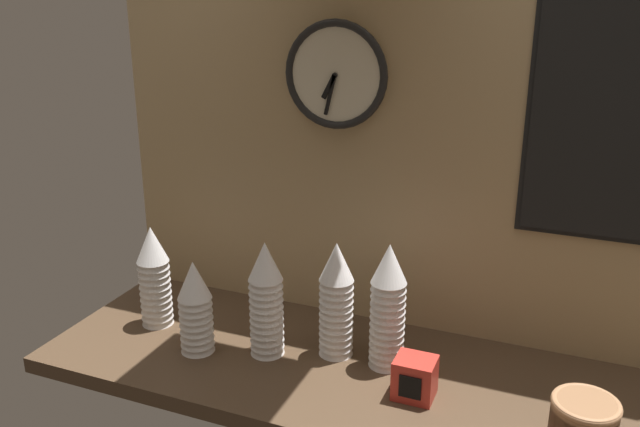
{
  "coord_description": "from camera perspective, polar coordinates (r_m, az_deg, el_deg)",
  "views": [
    {
      "loc": [
        0.44,
        -1.35,
        0.89
      ],
      "look_at": [
        -0.14,
        0.04,
        0.36
      ],
      "focal_mm": 38.0,
      "sensor_mm": 36.0,
      "label": 1
    }
  ],
  "objects": [
    {
      "name": "menu_board",
      "position": [
        1.63,
        24.42,
        7.01
      ],
      "size": [
        0.43,
        0.01,
        0.55
      ],
      "color": "black"
    },
    {
      "name": "cup_stack_left",
      "position": [
        1.71,
        -10.45,
        -7.74
      ],
      "size": [
        0.09,
        0.09,
        0.24
      ],
      "color": "white",
      "rests_on": "ground_plane"
    },
    {
      "name": "cup_stack_center_right",
      "position": [
        1.62,
        5.73,
        -7.78
      ],
      "size": [
        0.09,
        0.09,
        0.32
      ],
      "color": "white",
      "rests_on": "ground_plane"
    },
    {
      "name": "cup_stack_far_left",
      "position": [
        1.86,
        -13.7,
        -5.09
      ],
      "size": [
        0.09,
        0.09,
        0.28
      ],
      "color": "white",
      "rests_on": "ground_plane"
    },
    {
      "name": "wall_clock",
      "position": [
        1.72,
        1.35,
        11.59
      ],
      "size": [
        0.27,
        0.03,
        0.27
      ],
      "color": "beige"
    },
    {
      "name": "napkin_dispenser",
      "position": [
        1.56,
        7.98,
        -13.55
      ],
      "size": [
        0.09,
        0.08,
        0.09
      ],
      "color": "red",
      "rests_on": "ground_plane"
    },
    {
      "name": "wall_tiled_back",
      "position": [
        1.72,
        7.14,
        6.81
      ],
      "size": [
        1.6,
        0.03,
        1.05
      ],
      "color": "tan",
      "rests_on": "ground_plane"
    },
    {
      "name": "bowl_stack_far_right",
      "position": [
        1.51,
        21.32,
        -15.95
      ],
      "size": [
        0.14,
        0.14,
        0.1
      ],
      "color": "#996B47",
      "rests_on": "ground_plane"
    },
    {
      "name": "cup_stack_center",
      "position": [
        1.66,
        1.38,
        -7.26
      ],
      "size": [
        0.09,
        0.09,
        0.3
      ],
      "color": "white",
      "rests_on": "ground_plane"
    },
    {
      "name": "ground_plane",
      "position": [
        1.69,
        3.87,
        -13.43
      ],
      "size": [
        1.6,
        0.56,
        0.04
      ],
      "primitive_type": "cube",
      "color": "#4C3826"
    },
    {
      "name": "cup_stack_center_left",
      "position": [
        1.67,
        -4.56,
        -7.19
      ],
      "size": [
        0.09,
        0.09,
        0.3
      ],
      "color": "white",
      "rests_on": "ground_plane"
    }
  ]
}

